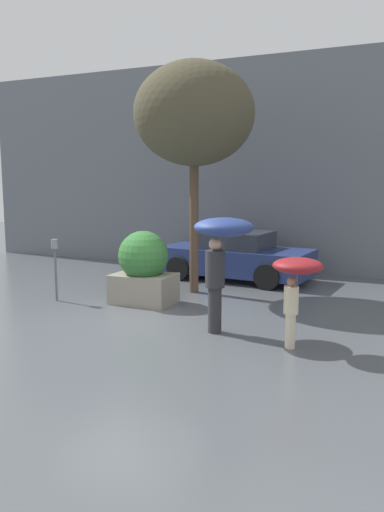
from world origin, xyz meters
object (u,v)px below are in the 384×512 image
object	(u,v)px
person_adult	(221,242)
person_child	(296,276)
parked_car_near	(235,257)
street_tree	(194,115)
parking_meter	(55,257)
planter_box	(143,268)

from	to	relation	value
person_adult	person_child	xyz separation A→B (m)	(1.31, -0.34, -0.40)
person_child	parked_car_near	bearing A→B (deg)	142.00
parked_car_near	street_tree	xyz separation A→B (m)	(-0.36, -1.90, 3.41)
parked_car_near	parking_meter	size ratio (longest dim) A/B	3.05
planter_box	parking_meter	xyz separation A→B (m)	(-1.82, -0.57, 0.21)
person_adult	person_child	bearing A→B (deg)	-19.45
person_adult	parked_car_near	world-z (taller)	person_adult
person_child	parking_meter	size ratio (longest dim) A/B	1.06
street_tree	parking_meter	world-z (taller)	street_tree
street_tree	parking_meter	size ratio (longest dim) A/B	3.87
parked_car_near	parking_meter	distance (m)	4.75
person_adult	parking_meter	size ratio (longest dim) A/B	1.46
person_adult	parked_car_near	distance (m)	4.93
person_adult	parking_meter	world-z (taller)	person_adult
parked_car_near	parking_meter	world-z (taller)	parking_meter
planter_box	street_tree	bearing A→B (deg)	68.11
person_child	parking_meter	bearing A→B (deg)	-167.62
person_child	parking_meter	world-z (taller)	person_child
person_child	parked_car_near	size ratio (longest dim) A/B	0.35
person_child	parked_car_near	distance (m)	5.67
planter_box	parked_car_near	size ratio (longest dim) A/B	0.38
planter_box	parking_meter	bearing A→B (deg)	-162.69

